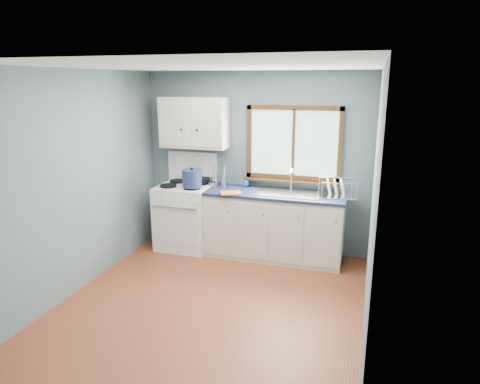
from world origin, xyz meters
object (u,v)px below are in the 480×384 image
(dish_rack, at_px, (336,192))
(base_cabinets, at_px, (274,229))
(stockpot, at_px, (192,178))
(thermos, at_px, (223,176))
(skillet, at_px, (201,180))
(gas_range, at_px, (186,214))
(utensil_crock, at_px, (215,181))
(sink, at_px, (288,198))

(dish_rack, bearing_deg, base_cabinets, 169.94)
(stockpot, distance_m, thermos, 0.46)
(skillet, xyz_separation_m, stockpot, (-0.00, -0.32, 0.09))
(gas_range, height_order, utensil_crock, gas_range)
(thermos, relative_size, dish_rack, 0.58)
(stockpot, distance_m, utensil_crock, 0.38)
(sink, relative_size, stockpot, 2.66)
(base_cabinets, xyz_separation_m, sink, (0.18, -0.00, 0.45))
(skillet, distance_m, dish_rack, 1.92)
(sink, distance_m, thermos, 0.98)
(gas_range, xyz_separation_m, thermos, (0.54, 0.14, 0.58))
(dish_rack, bearing_deg, gas_range, 168.40)
(dish_rack, bearing_deg, stockpot, 173.23)
(utensil_crock, relative_size, dish_rack, 0.67)
(base_cabinets, bearing_deg, utensil_crock, 172.71)
(skillet, bearing_deg, sink, 14.23)
(base_cabinets, height_order, thermos, thermos)
(utensil_crock, bearing_deg, base_cabinets, -7.29)
(utensil_crock, relative_size, thermos, 1.16)
(dish_rack, bearing_deg, utensil_crock, 164.30)
(gas_range, relative_size, utensil_crock, 3.93)
(stockpot, xyz_separation_m, dish_rack, (1.92, 0.22, -0.10))
(skillet, height_order, dish_rack, dish_rack)
(utensil_crock, xyz_separation_m, thermos, (0.13, 0.00, 0.08))
(gas_range, distance_m, stockpot, 0.63)
(stockpot, bearing_deg, skillet, 89.48)
(base_cabinets, relative_size, stockpot, 5.85)
(gas_range, height_order, thermos, gas_range)
(stockpot, bearing_deg, dish_rack, 6.58)
(gas_range, distance_m, base_cabinets, 1.31)
(base_cabinets, distance_m, dish_rack, 0.98)
(utensil_crock, bearing_deg, gas_range, -161.56)
(utensil_crock, bearing_deg, skillet, 173.20)
(gas_range, distance_m, sink, 1.53)
(sink, bearing_deg, utensil_crock, 173.89)
(sink, relative_size, dish_rack, 1.62)
(skillet, relative_size, thermos, 1.40)
(sink, relative_size, utensil_crock, 2.43)
(sink, height_order, skillet, sink)
(stockpot, height_order, dish_rack, stockpot)
(gas_range, relative_size, base_cabinets, 0.74)
(stockpot, bearing_deg, base_cabinets, 8.90)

